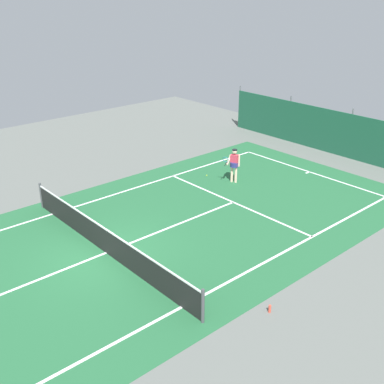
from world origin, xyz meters
name	(u,v)px	position (x,y,z in m)	size (l,w,h in m)	color
ground_plane	(106,253)	(0.00, 0.00, 0.00)	(36.00, 36.00, 0.00)	slate
court_surface	(106,253)	(0.00, 0.00, 0.00)	(11.02, 26.60, 0.01)	#236038
tennis_net	(105,240)	(0.00, 0.00, 0.51)	(10.12, 0.10, 1.10)	black
back_fence	(353,144)	(0.00, 15.74, 0.67)	(16.30, 0.98, 2.70)	#195138
tennis_player	(234,163)	(-1.61, 8.07, 0.96)	(0.56, 0.83, 1.64)	beige
tennis_ball_near_player	(207,175)	(-3.03, 7.66, 0.03)	(0.07, 0.07, 0.07)	#CCDB33
water_bottle	(270,309)	(5.96, 1.75, 0.12)	(0.08, 0.08, 0.24)	#D84C38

